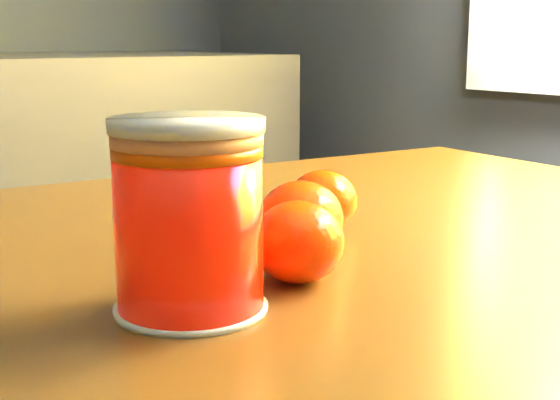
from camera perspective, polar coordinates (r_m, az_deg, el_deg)
table at (r=0.62m, az=-1.46°, el=-12.88°), size 1.09×0.80×0.78m
juice_glass at (r=0.45m, az=-6.67°, el=-1.28°), size 0.09×0.09×0.11m
orange_front at (r=0.57m, az=1.54°, el=-1.36°), size 0.08×0.08×0.06m
orange_back at (r=0.65m, az=3.14°, el=-0.03°), size 0.07×0.07×0.05m
orange_extra at (r=0.51m, az=1.34°, el=-3.08°), size 0.07×0.07×0.05m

